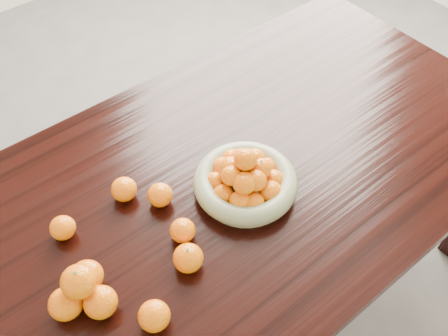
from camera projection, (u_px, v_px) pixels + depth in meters
ground at (217, 304)px, 1.96m from camera, size 5.00×5.00×0.00m
dining_table at (214, 205)px, 1.46m from camera, size 2.00×1.00×0.75m
fruit_bowl at (245, 180)px, 1.35m from camera, size 0.28×0.28×0.15m
orange_pyramid at (83, 291)px, 1.13m from camera, size 0.15×0.16×0.13m
loose_orange_0 at (188, 258)px, 1.20m from camera, size 0.08×0.08×0.07m
loose_orange_1 at (154, 316)px, 1.11m from camera, size 0.07×0.07×0.07m
loose_orange_2 at (183, 230)px, 1.26m from camera, size 0.07×0.07×0.06m
loose_orange_3 at (63, 228)px, 1.26m from camera, size 0.07×0.07×0.06m
loose_orange_4 at (160, 195)px, 1.33m from camera, size 0.07×0.07×0.06m
loose_orange_5 at (124, 189)px, 1.34m from camera, size 0.07×0.07×0.07m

